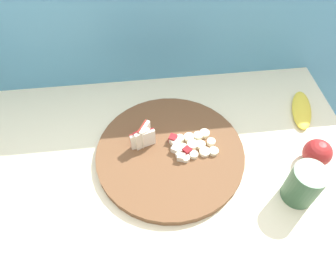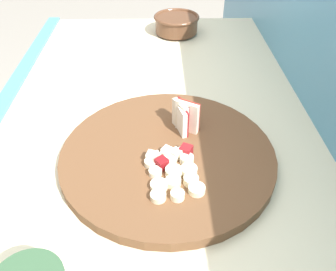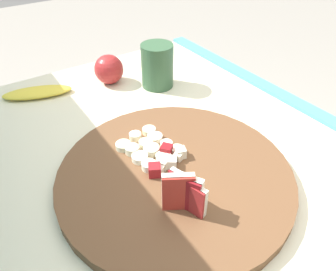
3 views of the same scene
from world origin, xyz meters
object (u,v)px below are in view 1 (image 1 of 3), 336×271
Objects in this scene: banana_peel at (302,110)px; whole_apple at (317,153)px; cutting_board at (170,153)px; apple_dice_pile at (178,148)px; apple_wedge_fan at (143,137)px; small_jar at (304,185)px; banana_slice_rows at (196,144)px.

whole_apple is at bearing -101.92° from banana_peel.
apple_dice_pile is (0.02, 0.00, 0.02)m from cutting_board.
banana_peel is at bearing 9.66° from apple_wedge_fan.
apple_wedge_fan reaches higher than cutting_board.
small_jar is at bearing -113.70° from banana_peel.
small_jar is (0.38, -0.19, 0.00)m from apple_wedge_fan.
apple_wedge_fan is at bearing -170.34° from banana_peel.
banana_peel is at bearing 15.39° from cutting_board.
apple_wedge_fan reaches higher than whole_apple.
whole_apple reaches higher than apple_dice_pile.
whole_apple is (0.32, -0.07, 0.01)m from banana_slice_rows.
whole_apple is at bearing -9.97° from apple_dice_pile.
apple_dice_pile is at bearing -18.43° from apple_wedge_fan.
whole_apple is at bearing -9.08° from cutting_board.
cutting_board is 0.44m from banana_peel.
small_jar is 1.46× the size of whole_apple.
banana_peel is 0.19m from whole_apple.
small_jar is at bearing -29.53° from apple_dice_pile.
small_jar is (-0.12, -0.28, 0.05)m from banana_peel.
cutting_board is at bearing 152.58° from small_jar.
small_jar is (0.31, -0.16, 0.04)m from cutting_board.
small_jar is 0.13m from whole_apple.
apple_dice_pile is at bearing -171.46° from banana_slice_rows.
apple_dice_pile is 0.05m from banana_slice_rows.
apple_wedge_fan is 0.78× the size of apple_dice_pile.
apple_wedge_fan is 0.42× the size of banana_peel.
banana_slice_rows is (0.07, 0.01, 0.02)m from cutting_board.
apple_wedge_fan is 0.92× the size of whole_apple.
apple_wedge_fan is (-0.07, 0.03, 0.04)m from cutting_board.
apple_dice_pile is 0.54× the size of banana_peel.
whole_apple reaches higher than cutting_board.
whole_apple is at bearing -12.94° from banana_slice_rows.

